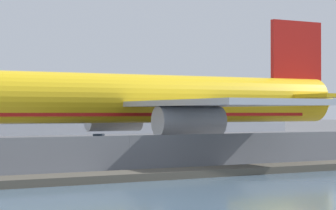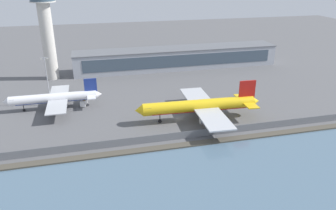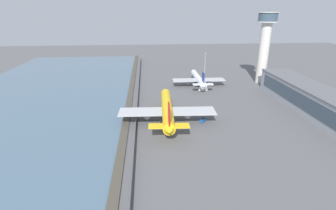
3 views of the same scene
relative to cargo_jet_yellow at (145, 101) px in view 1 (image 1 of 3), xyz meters
name	(u,v)px [view 1 (image 1 of 3)]	position (x,y,z in m)	size (l,w,h in m)	color
ground_plane	(56,159)	(-8.05, 2.66, -5.48)	(500.00, 500.00, 0.00)	#565659
shoreline_seawall	(159,174)	(-8.05, -17.84, -5.23)	(320.00, 3.00, 0.50)	#474238
perimeter_fence	(130,154)	(-8.05, -13.34, -4.14)	(280.00, 0.10, 2.68)	slate
cargo_jet_yellow	(145,101)	(0.00, 0.00, 0.00)	(48.24, 41.21, 14.36)	yellow
baggage_tug	(102,142)	(2.10, 15.43, -4.68)	(3.53, 3.18, 1.80)	#19519E
terminal_building	(30,105)	(10.24, 70.03, 0.30)	(116.01, 16.06, 11.55)	#9EA3AD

